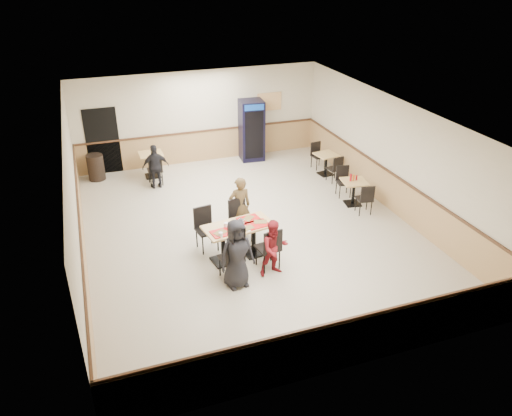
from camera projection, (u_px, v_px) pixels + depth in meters
name	position (u px, v px, depth m)	size (l,w,h in m)	color
ground	(250.00, 230.00, 12.64)	(10.00, 10.00, 0.00)	beige
room_shell	(278.00, 164.00, 15.03)	(10.00, 10.00, 10.00)	silver
main_table	(239.00, 236.00, 11.27)	(1.65, 1.00, 0.83)	black
main_chairs	(236.00, 238.00, 11.26)	(1.63, 2.01, 1.06)	black
diner_woman_left	(237.00, 254.00, 10.23)	(0.75, 0.49, 1.54)	black
diner_woman_right	(274.00, 248.00, 10.65)	(0.63, 0.49, 1.30)	maroon
diner_man_opposite	(240.00, 206.00, 12.13)	(0.56, 0.37, 1.53)	brown
lone_diner	(156.00, 167.00, 14.61)	(0.78, 0.33, 1.34)	black
tabletop_clutter	(241.00, 226.00, 11.09)	(1.38, 0.81, 0.12)	red
side_table_near	(354.00, 189.00, 13.72)	(0.75, 0.75, 0.70)	black
side_table_near_chair_south	(364.00, 198.00, 13.26)	(0.41, 0.41, 0.89)	black
side_table_near_chair_north	(344.00, 182.00, 14.20)	(0.41, 0.41, 0.89)	black
side_table_far	(326.00, 161.00, 15.57)	(0.72, 0.72, 0.68)	black
side_table_far_chair_south	(334.00, 168.00, 15.12)	(0.40, 0.40, 0.86)	black
side_table_far_chair_north	(318.00, 156.00, 16.03)	(0.40, 0.40, 0.86)	black
condiment_caddy	(353.00, 178.00, 13.60)	(0.23, 0.06, 0.20)	#A60B14
back_table	(152.00, 161.00, 15.40)	(0.71, 0.71, 0.76)	black
back_table_chair_lone	(155.00, 169.00, 14.90)	(0.45, 0.45, 0.96)	black
pepsi_cooler	(252.00, 130.00, 16.51)	(0.82, 0.83, 2.00)	black
trash_bin	(96.00, 167.00, 15.26)	(0.51, 0.51, 0.80)	black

